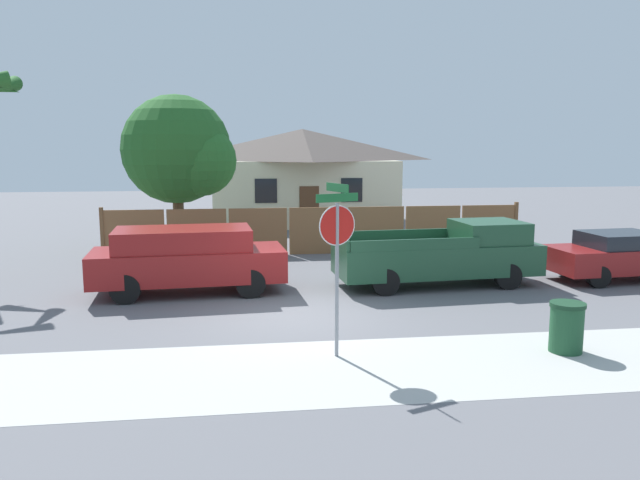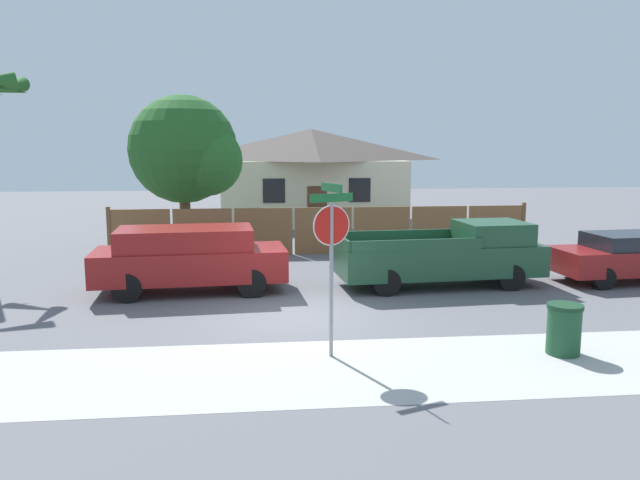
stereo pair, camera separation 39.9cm
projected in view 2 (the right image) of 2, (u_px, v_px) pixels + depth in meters
ground_plane at (294, 315)px, 14.37m from camera, size 80.00×80.00×0.00m
sidewalk_strip at (307, 370)px, 10.83m from camera, size 36.00×3.20×0.01m
wooden_fence at (323, 231)px, 22.25m from camera, size 14.99×0.12×1.77m
house at (311, 174)px, 31.16m from camera, size 9.44×6.19×4.64m
oak_tree at (188, 152)px, 22.90m from camera, size 4.17×3.97×5.70m
red_suv at (189, 257)px, 16.43m from camera, size 5.10×2.29×1.73m
orange_pickup at (447, 255)px, 17.19m from camera, size 5.70×2.28×1.77m
parked_sedan at (630, 257)px, 17.75m from camera, size 4.48×2.08×1.39m
stop_sign at (331, 241)px, 11.24m from camera, size 0.81×0.73×3.20m
trash_bin at (564, 329)px, 11.63m from camera, size 0.66×0.66×0.95m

